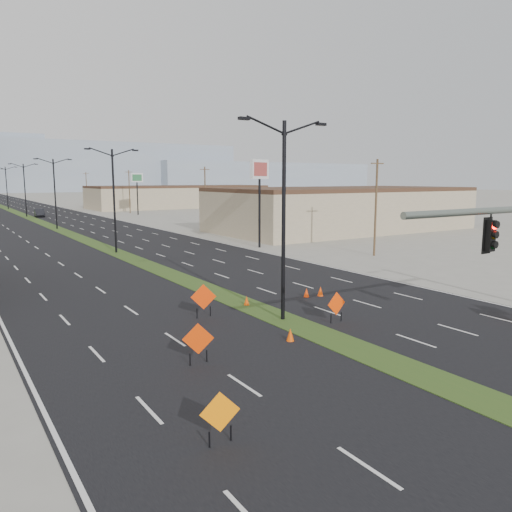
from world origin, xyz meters
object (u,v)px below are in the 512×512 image
streetlight_3 (25,188)px  cone_3 (247,301)px  construction_sign_2 (203,298)px  cone_2 (320,291)px  streetlight_2 (55,191)px  pole_sign_east_near (260,176)px  streetlight_4 (7,186)px  pole_sign_east_far (137,181)px  car_mid (39,213)px  streetlight_1 (114,197)px  construction_sign_3 (336,305)px  streetlight_0 (284,215)px  cone_0 (290,335)px  construction_sign_1 (220,414)px  cone_1 (306,293)px  construction_sign_0 (198,340)px

streetlight_3 → cone_3: bearing=-90.0°
construction_sign_2 → cone_2: (8.27, 0.41, -0.75)m
streetlight_2 → pole_sign_east_near: streetlight_2 is taller
streetlight_4 → cone_3: size_ratio=17.47×
streetlight_3 → pole_sign_east_far: (19.71, -6.66, 1.31)m
cone_3 → pole_sign_east_near: bearing=55.2°
streetlight_4 → cone_2: (5.03, -108.99, -5.11)m
car_mid → streetlight_1: bearing=-87.3°
construction_sign_2 → streetlight_3: bearing=109.6°
streetlight_2 → construction_sign_3: bearing=-88.0°
streetlight_3 → construction_sign_3: (2.00, -85.84, -4.50)m
streetlight_0 → pole_sign_east_near: size_ratio=1.09×
streetlight_0 → cone_2: size_ratio=16.42×
streetlight_1 → cone_0: 31.44m
streetlight_4 → cone_2: 109.23m
streetlight_0 → cone_3: (-0.06, 3.46, -5.13)m
construction_sign_2 → pole_sign_east_near: (17.23, 21.08, 6.42)m
construction_sign_1 → cone_1: bearing=55.7°
cone_1 → cone_0: bearing=-133.2°
streetlight_1 → construction_sign_1: size_ratio=6.58×
streetlight_4 → cone_0: size_ratio=16.76×
construction_sign_2 → cone_3: size_ratio=3.11×
streetlight_2 → cone_0: 59.21m
cone_1 → pole_sign_east_near: (9.87, 20.42, 7.18)m
car_mid → construction_sign_2: (-5.23, -79.65, 0.29)m
cone_3 → pole_sign_east_far: bearing=75.0°
car_mid → cone_0: size_ratio=7.72×
streetlight_2 → streetlight_4: bearing=90.0°
streetlight_0 → pole_sign_east_far: bearing=75.7°
construction_sign_3 → streetlight_3: bearing=87.8°
streetlight_0 → cone_3: size_ratio=17.47×
construction_sign_1 → cone_3: bearing=67.3°
car_mid → construction_sign_2: bearing=-89.0°
construction_sign_2 → pole_sign_east_far: size_ratio=0.21×
car_mid → cone_0: 85.30m
construction_sign_1 → cone_2: construction_sign_1 is taller
construction_sign_1 → cone_0: 9.15m
streetlight_4 → cone_2: streetlight_4 is taller
cone_0 → cone_2: (6.75, 5.97, 0.01)m
streetlight_4 → construction_sign_2: bearing=-91.7°
car_mid → cone_1: car_mid is taller
pole_sign_east_far → cone_1: bearing=-116.3°
streetlight_4 → construction_sign_1: (-8.58, -121.00, -4.53)m
streetlight_4 → pole_sign_east_far: (19.71, -34.66, 1.31)m
streetlight_4 → pole_sign_east_near: 89.45m
cone_1 → pole_sign_east_far: bearing=78.1°
streetlight_3 → construction_sign_0: 87.61m
construction_sign_0 → cone_0: size_ratio=2.78×
streetlight_2 → cone_1: streetlight_2 is taller
car_mid → pole_sign_east_near: (12.00, -58.57, 6.71)m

